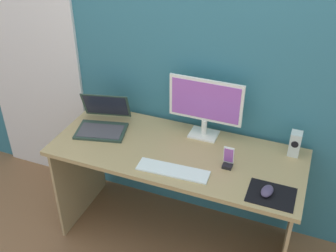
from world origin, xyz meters
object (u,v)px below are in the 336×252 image
at_px(mouse, 267,191).
at_px(phone_in_dock, 228,160).
at_px(laptop, 103,122).
at_px(keyboard_external, 173,170).
at_px(monitor, 205,105).
at_px(speaker_right, 295,144).

bearing_deg(mouse, phone_in_dock, 159.88).
bearing_deg(mouse, laptop, 178.29).
xyz_separation_m(keyboard_external, mouse, (0.53, 0.01, 0.02)).
relative_size(monitor, keyboard_external, 1.12).
bearing_deg(laptop, mouse, -12.36).
bearing_deg(keyboard_external, laptop, 153.72).
xyz_separation_m(laptop, mouse, (1.12, -0.25, -0.02)).
height_order(laptop, keyboard_external, laptop).
relative_size(laptop, phone_in_dock, 2.74).
distance_m(speaker_right, keyboard_external, 0.75).
distance_m(laptop, phone_in_dock, 0.88).
xyz_separation_m(mouse, phone_in_dock, (-0.25, 0.15, 0.03)).
relative_size(monitor, mouse, 4.69).
height_order(speaker_right, keyboard_external, speaker_right).
height_order(laptop, phone_in_dock, laptop).
relative_size(monitor, laptop, 1.23).
bearing_deg(keyboard_external, speaker_right, 30.93).
distance_m(keyboard_external, phone_in_dock, 0.32).
bearing_deg(monitor, phone_in_dock, -48.83).
bearing_deg(mouse, keyboard_external, -168.73).
height_order(mouse, phone_in_dock, phone_in_dock).
height_order(monitor, mouse, monitor).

